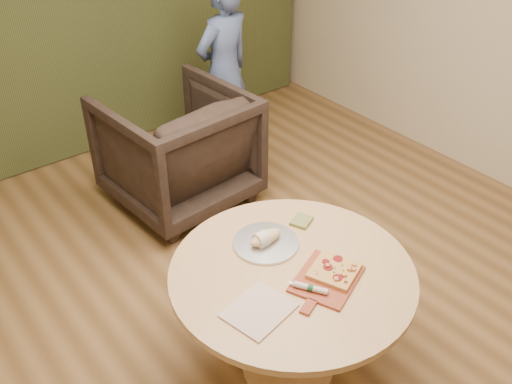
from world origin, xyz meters
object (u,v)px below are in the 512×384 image
object	(u,v)px
serving_tray	(266,243)
person_standing	(224,71)
armchair	(177,144)
pizza_paddle	(326,280)
pedestal_table	(291,290)
flatbread_pizza	(334,271)
bread_roll	(264,238)
cutlery_roll	(311,288)

from	to	relation	value
serving_tray	person_standing	bearing A→B (deg)	60.23
serving_tray	armchair	size ratio (longest dim) A/B	0.34
pizza_paddle	serving_tray	distance (m)	0.41
armchair	pedestal_table	bearing A→B (deg)	72.67
pedestal_table	flatbread_pizza	xyz separation A→B (m)	(0.14, -0.15, 0.17)
pedestal_table	bread_roll	xyz separation A→B (m)	(0.02, 0.25, 0.18)
pedestal_table	person_standing	world-z (taller)	person_standing
flatbread_pizza	person_standing	world-z (taller)	person_standing
serving_tray	bread_roll	bearing A→B (deg)	180.00
flatbread_pizza	serving_tray	world-z (taller)	flatbread_pizza
flatbread_pizza	cutlery_roll	world-z (taller)	flatbread_pizza
cutlery_roll	serving_tray	world-z (taller)	cutlery_roll
pedestal_table	person_standing	bearing A→B (deg)	62.51
pizza_paddle	flatbread_pizza	xyz separation A→B (m)	(0.07, 0.01, 0.02)
flatbread_pizza	bread_roll	bearing A→B (deg)	107.67
pedestal_table	cutlery_roll	distance (m)	0.25
pedestal_table	pizza_paddle	world-z (taller)	pizza_paddle
flatbread_pizza	bread_roll	distance (m)	0.42
pedestal_table	serving_tray	size ratio (longest dim) A/B	3.54
pedestal_table	cutlery_roll	bearing A→B (deg)	-101.71
pizza_paddle	serving_tray	xyz separation A→B (m)	(-0.05, 0.41, -0.00)
flatbread_pizza	armchair	world-z (taller)	armchair
flatbread_pizza	armchair	xyz separation A→B (m)	(0.28, 2.01, -0.26)
serving_tray	bread_roll	distance (m)	0.04
pedestal_table	serving_tray	xyz separation A→B (m)	(0.03, 0.25, 0.15)
person_standing	pizza_paddle	bearing A→B (deg)	56.02
pedestal_table	serving_tray	bearing A→B (deg)	84.21
cutlery_roll	armchair	distance (m)	2.10
pizza_paddle	bread_roll	distance (m)	0.42
bread_roll	person_standing	world-z (taller)	person_standing
pizza_paddle	person_standing	world-z (taller)	person_standing
armchair	person_standing	xyz separation A→B (m)	(0.74, 0.39, 0.29)
serving_tray	person_standing	world-z (taller)	person_standing
pizza_paddle	person_standing	xyz separation A→B (m)	(1.09, 2.41, 0.05)
flatbread_pizza	pizza_paddle	bearing A→B (deg)	-171.57
cutlery_roll	person_standing	bearing A→B (deg)	32.06
bread_roll	serving_tray	bearing A→B (deg)	0.00
pedestal_table	armchair	bearing A→B (deg)	77.00
serving_tray	pedestal_table	bearing A→B (deg)	-95.79
pedestal_table	serving_tray	world-z (taller)	serving_tray
pedestal_table	serving_tray	distance (m)	0.29
cutlery_roll	person_standing	size ratio (longest dim) A/B	0.11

